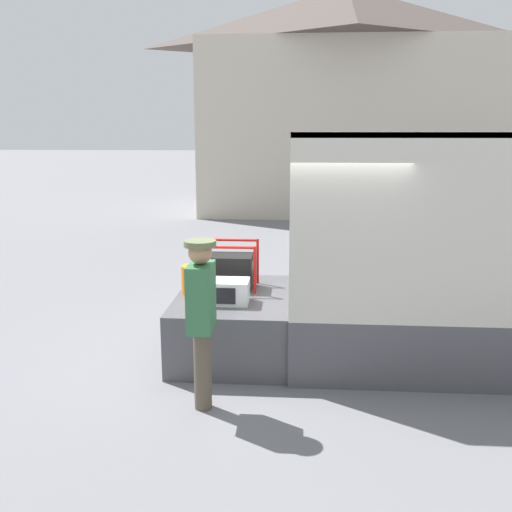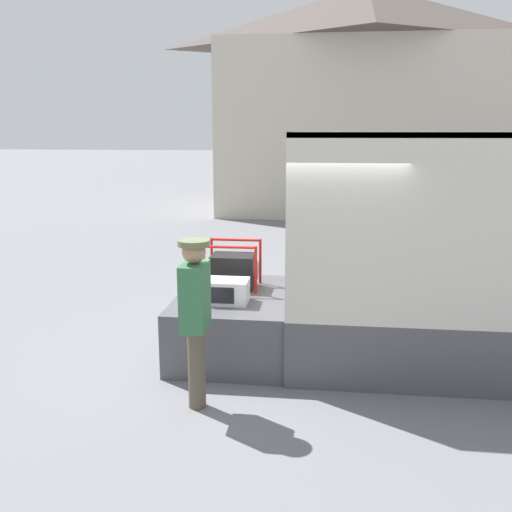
{
  "view_description": "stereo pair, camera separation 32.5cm",
  "coord_description": "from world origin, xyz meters",
  "px_view_note": "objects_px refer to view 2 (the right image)",
  "views": [
    {
      "loc": [
        0.09,
        -7.0,
        2.81
      ],
      "look_at": [
        -0.42,
        -0.2,
        1.32
      ],
      "focal_mm": 40.0,
      "sensor_mm": 36.0,
      "label": 1
    },
    {
      "loc": [
        0.41,
        -6.97,
        2.81
      ],
      "look_at": [
        -0.42,
        -0.2,
        1.32
      ],
      "focal_mm": 40.0,
      "sensor_mm": 36.0,
      "label": 2
    }
  ],
  "objects_px": {
    "microwave": "(228,291)",
    "worker_person": "(195,306)",
    "orange_bucket": "(194,279)",
    "portable_generator": "(235,271)"
  },
  "relations": [
    {
      "from": "microwave",
      "to": "worker_person",
      "type": "height_order",
      "value": "worker_person"
    },
    {
      "from": "orange_bucket",
      "to": "portable_generator",
      "type": "bearing_deg",
      "value": 31.13
    },
    {
      "from": "microwave",
      "to": "orange_bucket",
      "type": "bearing_deg",
      "value": 141.92
    },
    {
      "from": "portable_generator",
      "to": "worker_person",
      "type": "relative_size",
      "value": 0.4
    },
    {
      "from": "orange_bucket",
      "to": "worker_person",
      "type": "height_order",
      "value": "worker_person"
    },
    {
      "from": "microwave",
      "to": "worker_person",
      "type": "bearing_deg",
      "value": -95.57
    },
    {
      "from": "portable_generator",
      "to": "orange_bucket",
      "type": "height_order",
      "value": "portable_generator"
    },
    {
      "from": "microwave",
      "to": "worker_person",
      "type": "distance_m",
      "value": 1.23
    },
    {
      "from": "worker_person",
      "to": "portable_generator",
      "type": "bearing_deg",
      "value": 87.14
    },
    {
      "from": "microwave",
      "to": "orange_bucket",
      "type": "xyz_separation_m",
      "value": [
        -0.51,
        0.4,
        0.04
      ]
    }
  ]
}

